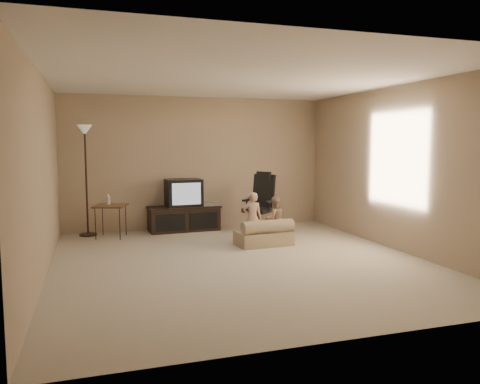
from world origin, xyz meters
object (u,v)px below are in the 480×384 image
at_px(floor_lamp, 85,155).
at_px(toddler_right, 274,219).
at_px(office_chair, 260,211).
at_px(child_sofa, 265,235).
at_px(tv_stand, 184,209).
at_px(side_table, 110,206).
at_px(toddler_left, 252,218).

distance_m(floor_lamp, toddler_right, 3.47).
relative_size(office_chair, child_sofa, 1.22).
height_order(floor_lamp, toddler_right, floor_lamp).
xyz_separation_m(tv_stand, side_table, (-1.34, -0.24, 0.15)).
relative_size(tv_stand, toddler_left, 1.63).
relative_size(side_table, child_sofa, 0.85).
distance_m(child_sofa, toddler_right, 0.42).
bearing_deg(side_table, tv_stand, 10.38).
distance_m(floor_lamp, child_sofa, 3.44).
relative_size(tv_stand, child_sofa, 1.51).
xyz_separation_m(side_table, child_sofa, (2.32, -1.41, -0.38)).
relative_size(side_table, floor_lamp, 0.40).
bearing_deg(toddler_left, child_sofa, 130.33).
xyz_separation_m(side_table, toddler_left, (2.18, -1.21, -0.13)).
bearing_deg(floor_lamp, tv_stand, -1.94).
bearing_deg(office_chair, side_table, -138.03).
relative_size(toddler_left, toddler_right, 1.12).
bearing_deg(child_sofa, floor_lamp, 142.33).
xyz_separation_m(side_table, toddler_right, (2.58, -1.16, -0.18)).
bearing_deg(toddler_right, tv_stand, -51.64).
bearing_deg(office_chair, toddler_right, -43.75).
xyz_separation_m(floor_lamp, toddler_right, (2.96, -1.46, -1.04)).
xyz_separation_m(office_chair, toddler_left, (-0.45, -0.87, 0.02)).
height_order(child_sofa, toddler_left, toddler_left).
xyz_separation_m(child_sofa, toddler_left, (-0.14, 0.21, 0.25)).
bearing_deg(child_sofa, toddler_left, 118.35).
height_order(office_chair, floor_lamp, floor_lamp).
height_order(tv_stand, child_sofa, tv_stand).
bearing_deg(toddler_left, side_table, -22.19).
height_order(tv_stand, toddler_right, tv_stand).
xyz_separation_m(toddler_left, toddler_right, (0.40, 0.05, -0.05)).
height_order(tv_stand, floor_lamp, floor_lamp).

